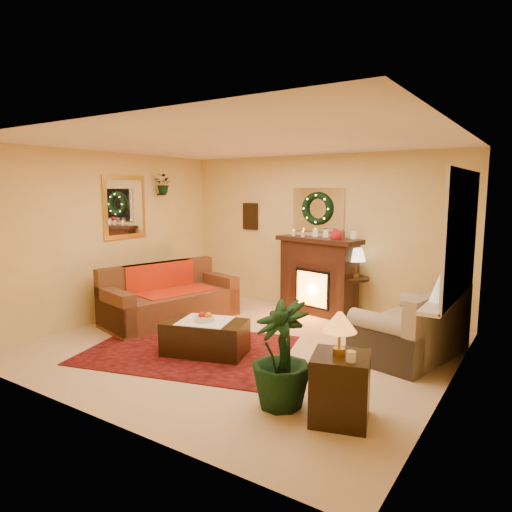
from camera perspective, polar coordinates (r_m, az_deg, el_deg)
The scene contains 31 objects.
floor at distance 6.06m, azimuth -1.84°, elevation -11.22°, with size 5.00×5.00×0.00m, color beige.
ceiling at distance 5.75m, azimuth -1.97°, elevation 14.02°, with size 5.00×5.00×0.00m, color white.
wall_back at distance 7.71m, azimuth 7.76°, elevation 2.78°, with size 5.00×5.00×0.00m, color #EFD88C.
wall_front at distance 4.15m, azimuth -20.05°, elevation -2.21°, with size 5.00×5.00×0.00m, color #EFD88C.
wall_left at distance 7.48m, azimuth -17.80°, elevation 2.30°, with size 4.50×4.50×0.00m, color #EFD88C.
wall_right at distance 4.80m, azimuth 23.33°, elevation -1.04°, with size 4.50×4.50×0.00m, color #EFD88C.
area_rug at distance 5.99m, azimuth -8.37°, elevation -11.50°, with size 2.47×1.85×0.01m, color #571909.
sofa at distance 7.20m, azimuth -10.59°, elevation -4.67°, with size 0.90×2.04×0.88m, color brown.
red_throw at distance 7.30m, azimuth -10.13°, elevation -4.29°, with size 0.75×1.22×0.02m, color red.
fireplace at distance 7.57m, azimuth 7.76°, elevation -3.05°, with size 1.30×0.41×1.19m, color black.
poinsettia at distance 7.30m, azimuth 10.08°, elevation 2.44°, with size 0.22×0.22×0.22m, color red.
mantel_candle_a at distance 7.68m, azimuth 4.72°, elevation 2.51°, with size 0.06×0.06×0.18m, color silver.
mantel_candle_b at distance 7.54m, azimuth 5.89°, elevation 2.39°, with size 0.06×0.06×0.18m, color #F0E5C6.
mantel_mirror at distance 7.66m, azimuth 7.76°, elevation 5.75°, with size 0.92×0.02×0.72m, color white.
wreath at distance 7.62m, azimuth 7.63°, elevation 5.89°, with size 0.55×0.55×0.11m, color #194719.
wall_art at distance 8.34m, azimuth -0.70°, elevation 4.98°, with size 0.32×0.03×0.48m, color #381E11.
gold_mirror at distance 7.63m, azimuth -16.10°, elevation 5.87°, with size 0.03×0.84×1.00m, color gold.
hanging_plant at distance 8.03m, azimuth -11.42°, elevation 7.70°, with size 0.33×0.28×0.36m, color #194719.
loveseat at distance 5.95m, azimuth 18.77°, elevation -7.81°, with size 0.86×1.49×0.86m, color gray.
window_frame at distance 5.31m, azimuth 24.36°, elevation 2.45°, with size 0.03×1.86×1.36m, color white.
window_glass at distance 5.32m, azimuth 24.20°, elevation 2.46°, with size 0.02×1.70×1.22m, color black.
window_sill at distance 5.43m, azimuth 22.84°, elevation -4.63°, with size 0.22×1.86×0.04m, color white.
mini_tree at distance 5.00m, azimuth 21.94°, elevation -3.64°, with size 0.18×0.18×0.27m, color white.
sill_plant at distance 6.04m, azimuth 23.80°, elevation -1.36°, with size 0.26×0.21×0.48m, color black.
side_table_round at distance 7.33m, azimuth 11.91°, elevation -5.32°, with size 0.52×0.52×0.68m, color #482F15.
lamp_cream at distance 7.24m, azimuth 12.36°, elevation -1.02°, with size 0.31×0.31×0.47m, color beige.
end_table_square at distance 4.23m, azimuth 10.49°, elevation -16.28°, with size 0.49×0.49×0.60m, color black.
lamp_tiffany at distance 4.07m, azimuth 10.37°, elevation -10.10°, with size 0.30×0.30×0.44m, color orange.
coffee_table at distance 5.76m, azimuth -6.34°, elevation -10.12°, with size 1.00×0.55×0.42m, color #372011.
fruit_bowl at distance 5.68m, azimuth -6.46°, elevation -7.84°, with size 0.25×0.25×0.06m, color silver.
floor_palm at distance 4.35m, azimuth 3.11°, elevation -12.87°, with size 1.69×1.69×3.02m, color #275C1D.
Camera 1 is at (3.29, -4.68, 2.01)m, focal length 32.00 mm.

